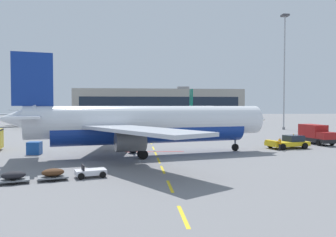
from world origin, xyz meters
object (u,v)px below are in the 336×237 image
object	(u,v)px
pushback_tug	(289,142)
fuel_service_truck	(315,134)
uld_cargo_container	(34,148)
airliner_far_center	(200,113)
airliner_foreground	(148,124)
airliner_mid_left	(31,114)
ground_crew_worker	(280,143)
apron_light_mast_far	(284,60)
baggage_train	(34,175)

from	to	relation	value
pushback_tug	fuel_service_truck	distance (m)	8.64
uld_cargo_container	airliner_far_center	bearing A→B (deg)	61.69
airliner_foreground	uld_cargo_container	bearing A→B (deg)	170.95
airliner_foreground	airliner_mid_left	world-z (taller)	airliner_foreground
airliner_mid_left	uld_cargo_container	size ratio (longest dim) A/B	20.21
airliner_far_center	ground_crew_worker	size ratio (longest dim) A/B	19.70
airliner_mid_left	fuel_service_truck	world-z (taller)	airliner_mid_left
airliner_foreground	ground_crew_worker	size ratio (longest dim) A/B	19.29
airliner_mid_left	uld_cargo_container	distance (m)	61.89
airliner_far_center	apron_light_mast_far	bearing A→B (deg)	-48.99
airliner_far_center	ground_crew_worker	distance (m)	61.83
pushback_tug	ground_crew_worker	xyz separation A→B (m)	(-2.31, -2.16, 0.13)
airliner_foreground	airliner_far_center	bearing A→B (deg)	73.57
fuel_service_truck	apron_light_mast_far	distance (m)	38.48
airliner_mid_left	airliner_far_center	xyz separation A→B (m)	(51.40, 3.14, 0.14)
airliner_far_center	airliner_mid_left	bearing A→B (deg)	-176.51
airliner_far_center	uld_cargo_container	distance (m)	70.86
airliner_mid_left	fuel_service_truck	distance (m)	79.12
apron_light_mast_far	uld_cargo_container	bearing A→B (deg)	-141.74
baggage_train	ground_crew_worker	bearing A→B (deg)	30.78
pushback_tug	uld_cargo_container	xyz separation A→B (m)	(-35.33, -2.74, -0.10)
ground_crew_worker	uld_cargo_container	xyz separation A→B (m)	(-33.02, -0.57, -0.23)
pushback_tug	baggage_train	distance (m)	36.12
airliner_far_center	fuel_service_truck	world-z (taller)	airliner_far_center
pushback_tug	uld_cargo_container	size ratio (longest dim) A/B	3.95
pushback_tug	baggage_train	size ratio (longest dim) A/B	0.56
ground_crew_worker	airliner_foreground	bearing A→B (deg)	-171.14
baggage_train	uld_cargo_container	world-z (taller)	uld_cargo_container
airliner_mid_left	ground_crew_worker	distance (m)	77.64
airliner_mid_left	fuel_service_truck	size ratio (longest dim) A/B	4.61
airliner_far_center	baggage_train	bearing A→B (deg)	-110.19
uld_cargo_container	apron_light_mast_far	size ratio (longest dim) A/B	0.05
apron_light_mast_far	fuel_service_truck	bearing A→B (deg)	-106.37
ground_crew_worker	uld_cargo_container	world-z (taller)	ground_crew_worker
uld_cargo_container	fuel_service_truck	bearing A→B (deg)	10.45
fuel_service_truck	uld_cargo_container	xyz separation A→B (m)	(-42.29, -7.80, -0.85)
fuel_service_truck	ground_crew_worker	size ratio (longest dim) A/B	4.03
airliner_far_center	baggage_train	distance (m)	83.87
pushback_tug	uld_cargo_container	bearing A→B (deg)	-175.57
airliner_far_center	baggage_train	world-z (taller)	airliner_far_center
airliner_mid_left	ground_crew_worker	world-z (taller)	airliner_mid_left
ground_crew_worker	uld_cargo_container	bearing A→B (deg)	-179.01
uld_cargo_container	apron_light_mast_far	distance (m)	68.59
ground_crew_worker	apron_light_mast_far	distance (m)	47.97
airliner_foreground	fuel_service_truck	world-z (taller)	airliner_foreground
airliner_foreground	apron_light_mast_far	size ratio (longest dim) A/B	1.14
airliner_mid_left	pushback_tug	bearing A→B (deg)	-46.73
pushback_tug	airliner_far_center	xyz separation A→B (m)	(-1.75, 59.59, 3.10)
apron_light_mast_far	ground_crew_worker	bearing A→B (deg)	-115.19
airliner_far_center	apron_light_mast_far	xyz separation A→B (m)	(18.49, -21.26, 14.33)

